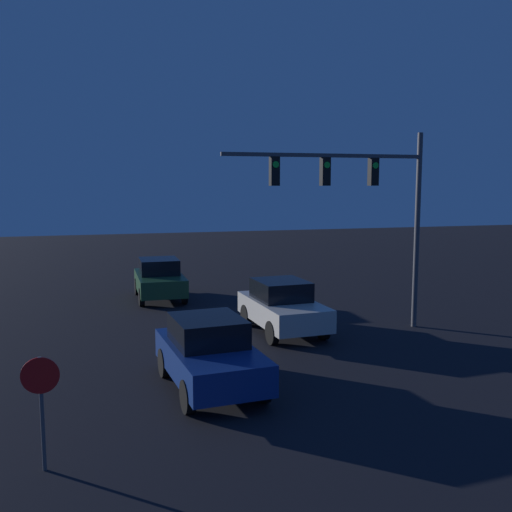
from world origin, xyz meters
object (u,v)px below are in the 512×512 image
car_near (210,353)px  traffic_signal_mast (364,194)px  car_mid (282,306)px  stop_sign (41,393)px  car_far (160,279)px

car_near → traffic_signal_mast: bearing=-151.2°
car_mid → stop_sign: bearing=44.5°
car_near → stop_sign: bearing=37.0°
car_mid → traffic_signal_mast: size_ratio=0.60×
car_near → car_far: 11.19m
stop_sign → car_mid: bearing=47.8°
car_far → stop_sign: 14.80m
stop_sign → car_near: bearing=41.5°
car_near → traffic_signal_mast: traffic_signal_mast is taller
car_mid → stop_sign: size_ratio=2.04×
traffic_signal_mast → stop_sign: 12.31m
car_mid → traffic_signal_mast: (2.60, -0.59, 3.72)m
traffic_signal_mast → car_far: bearing=129.1°
car_near → traffic_signal_mast: (5.99, 3.93, 3.72)m
car_near → stop_sign: size_ratio=2.06×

